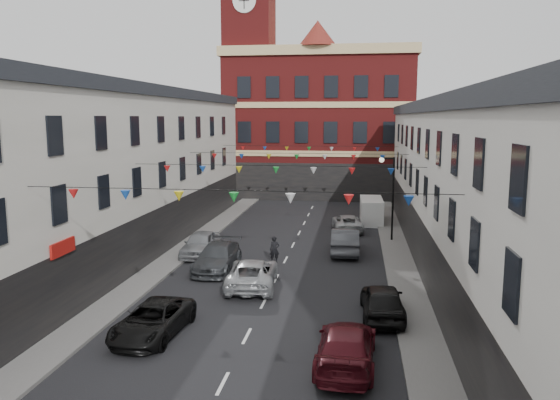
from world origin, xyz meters
The scene contains 19 objects.
ground centered at (0.00, 0.00, 0.00)m, with size 160.00×160.00×0.00m, color black.
pavement_left centered at (-6.90, 2.00, 0.07)m, with size 1.80×64.00×0.15m, color #605E5B.
pavement_right centered at (6.90, 2.00, 0.07)m, with size 1.80×64.00×0.15m, color #605E5B.
terrace_left centered at (-11.78, 1.00, 5.35)m, with size 8.40×56.00×10.70m.
terrace_right centered at (11.78, 1.00, 4.85)m, with size 8.40×56.00×9.70m.
civic_building centered at (0.00, 37.95, 8.14)m, with size 20.60×13.30×18.50m.
clock_tower centered at (-7.50, 35.00, 14.93)m, with size 5.60×5.60×30.00m.
distant_hill centered at (-4.00, 62.00, 5.00)m, with size 40.00×14.00×10.00m, color #2A4A22.
street_lamp centered at (6.55, 14.00, 3.90)m, with size 1.10×0.36×6.00m.
car_left_c centered at (-3.74, -4.49, 0.66)m, with size 2.19×4.75×1.32m, color black.
car_left_d centered at (-3.60, 5.21, 0.75)m, with size 2.11×5.20×1.51m, color #393C40.
car_left_e centered at (-5.50, 8.35, 0.77)m, with size 1.81×4.50×1.53m, color gray.
car_right_c centered at (4.01, -6.08, 0.73)m, with size 2.04×5.02×1.46m, color #4D0F17.
car_right_d centered at (5.49, -1.14, 0.77)m, with size 1.81×4.50×1.53m, color black.
car_right_e centered at (3.60, 10.22, 0.83)m, with size 1.75×5.01×1.65m, color #47494E.
car_right_f centered at (3.60, 17.29, 0.64)m, with size 2.13×4.61×1.28m, color #B4B8BA.
moving_car centered at (-1.01, 2.41, 0.73)m, with size 2.43×5.26×1.46m, color #9FA2A5.
white_van centered at (5.52, 20.89, 1.02)m, with size 1.78×4.63×2.05m, color silver.
pedestrian centered at (-0.58, 7.28, 0.81)m, with size 0.59×0.39×1.62m, color black.
Camera 1 is at (4.25, -24.49, 8.73)m, focal length 35.00 mm.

